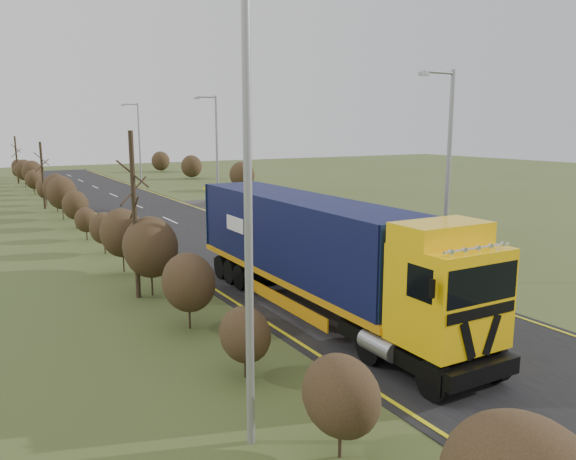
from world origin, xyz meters
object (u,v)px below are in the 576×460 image
at_px(car_blue_sedan, 236,196).
at_px(streetlight_near, 447,170).
at_px(car_red_hatchback, 261,212).
at_px(speed_sign, 330,214).
at_px(lorry, 318,249).

height_order(car_blue_sedan, streetlight_near, streetlight_near).
distance_m(car_red_hatchback, speed_sign, 7.27).
bearing_deg(car_red_hatchback, lorry, 68.52).
bearing_deg(car_red_hatchback, streetlight_near, 88.29).
xyz_separation_m(lorry, speed_sign, (7.42, 10.13, -0.78)).
xyz_separation_m(lorry, streetlight_near, (6.32, 0.66, 2.32)).
height_order(car_red_hatchback, speed_sign, speed_sign).
xyz_separation_m(car_red_hatchback, car_blue_sedan, (2.30, 8.74, 0.00)).
bearing_deg(car_blue_sedan, lorry, 93.47).
relative_size(car_blue_sedan, speed_sign, 1.89).
bearing_deg(lorry, speed_sign, 54.29).
height_order(car_red_hatchback, car_blue_sedan, car_blue_sedan).
distance_m(lorry, speed_sign, 12.57).
distance_m(car_red_hatchback, car_blue_sedan, 9.04).
distance_m(lorry, car_red_hatchback, 18.68).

